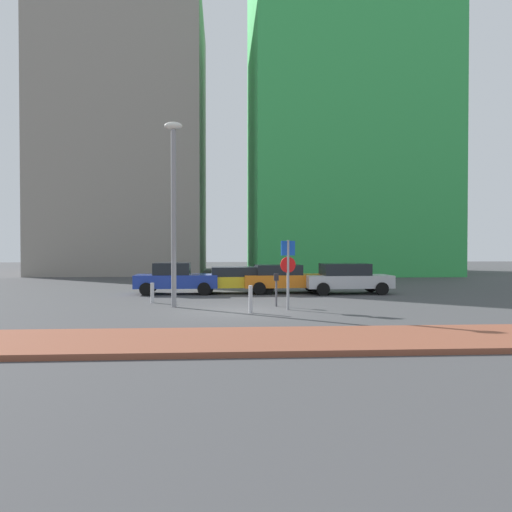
% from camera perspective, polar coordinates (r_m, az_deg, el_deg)
% --- Properties ---
extents(ground_plane, '(120.00, 120.00, 0.00)m').
position_cam_1_polar(ground_plane, '(18.48, -1.97, -6.34)').
color(ground_plane, '#424244').
extents(sidewalk_brick, '(40.00, 3.26, 0.14)m').
position_cam_1_polar(sidewalk_brick, '(12.38, -1.02, -9.68)').
color(sidewalk_brick, brown).
rests_on(sidewalk_brick, ground).
extents(parked_car_blue, '(4.13, 1.96, 1.58)m').
position_cam_1_polar(parked_car_blue, '(25.37, -9.24, -2.55)').
color(parked_car_blue, '#1E389E').
rests_on(parked_car_blue, ground).
extents(parked_car_yellow, '(4.50, 2.06, 1.35)m').
position_cam_1_polar(parked_car_yellow, '(25.50, -2.33, -2.66)').
color(parked_car_yellow, gold).
rests_on(parked_car_yellow, ground).
extents(parked_car_orange, '(4.47, 2.09, 1.46)m').
position_cam_1_polar(parked_car_orange, '(25.54, 3.21, -2.56)').
color(parked_car_orange, orange).
rests_on(parked_car_orange, ground).
extents(parked_car_silver, '(4.36, 2.05, 1.53)m').
position_cam_1_polar(parked_car_silver, '(25.53, 10.40, -2.50)').
color(parked_car_silver, '#B7BABF').
rests_on(parked_car_silver, ground).
extents(parking_sign_post, '(0.59, 0.16, 2.63)m').
position_cam_1_polar(parking_sign_post, '(18.74, 3.70, -1.17)').
color(parking_sign_post, gray).
rests_on(parking_sign_post, ground).
extents(parking_meter, '(0.18, 0.14, 1.31)m').
position_cam_1_polar(parking_meter, '(19.81, 2.34, -3.35)').
color(parking_meter, '#4C4C51').
rests_on(parking_meter, ground).
extents(street_lamp, '(0.70, 0.36, 7.27)m').
position_cam_1_polar(street_lamp, '(19.86, -9.45, 6.48)').
color(street_lamp, gray).
rests_on(street_lamp, ground).
extents(traffic_bollard_near, '(0.16, 0.16, 0.85)m').
position_cam_1_polar(traffic_bollard_near, '(21.56, -11.82, -4.16)').
color(traffic_bollard_near, '#B7B7BC').
rests_on(traffic_bollard_near, ground).
extents(traffic_bollard_mid, '(0.14, 0.14, 0.99)m').
position_cam_1_polar(traffic_bollard_mid, '(17.89, -0.63, -4.98)').
color(traffic_bollard_mid, '#B7B7BC').
rests_on(traffic_bollard_mid, ground).
extents(building_colorful_midrise, '(16.50, 15.56, 29.28)m').
position_cam_1_polar(building_colorful_midrise, '(48.30, 9.70, 15.75)').
color(building_colorful_midrise, green).
rests_on(building_colorful_midrise, ground).
extents(building_under_construction, '(13.89, 15.52, 24.63)m').
position_cam_1_polar(building_under_construction, '(49.32, -14.38, 12.64)').
color(building_under_construction, gray).
rests_on(building_under_construction, ground).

